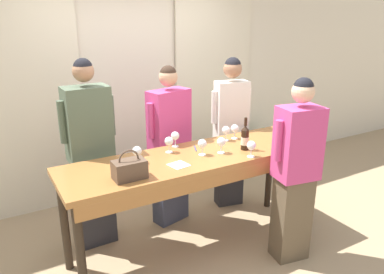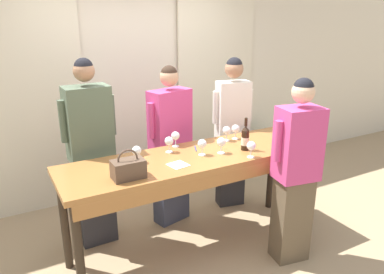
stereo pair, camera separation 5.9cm
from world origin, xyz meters
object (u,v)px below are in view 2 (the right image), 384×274
at_px(wine_bottle, 245,138).
at_px(handbag, 128,169).
at_px(wine_glass_back_left, 175,136).
at_px(wine_glass_back_mid, 227,131).
at_px(wine_glass_back_right, 137,151).
at_px(potted_plant, 266,148).
at_px(wine_glass_front_left, 251,146).
at_px(wine_glass_front_mid, 202,144).
at_px(wine_glass_center_mid, 281,129).
at_px(guest_olive_jacket, 91,154).
at_px(wine_glass_center_right, 169,141).
at_px(guest_cream_sweater, 232,130).
at_px(wine_glass_center_left, 236,129).
at_px(guest_pink_top, 170,146).
at_px(tasting_bar, 197,167).
at_px(host_pouring, 296,172).
at_px(wine_glass_front_right, 221,143).

bearing_deg(wine_bottle, handbag, -176.16).
relative_size(wine_bottle, wine_glass_back_left, 2.08).
xyz_separation_m(wine_bottle, handbag, (-1.17, -0.08, -0.04)).
bearing_deg(handbag, wine_glass_back_mid, 18.15).
height_order(wine_glass_back_right, potted_plant, wine_glass_back_right).
bearing_deg(potted_plant, wine_bottle, -136.42).
height_order(wine_glass_front_left, wine_glass_front_mid, same).
xyz_separation_m(wine_glass_center_mid, guest_olive_jacket, (-1.79, 0.59, -0.14)).
height_order(wine_glass_front_left, wine_glass_center_right, same).
bearing_deg(wine_glass_front_left, guest_cream_sweater, 65.23).
relative_size(wine_bottle, wine_glass_center_left, 2.08).
xyz_separation_m(wine_glass_center_left, guest_olive_jacket, (-1.38, 0.37, -0.14)).
bearing_deg(guest_pink_top, guest_cream_sweater, -0.00).
bearing_deg(wine_bottle, wine_glass_back_left, 142.92).
xyz_separation_m(wine_glass_center_mid, wine_glass_center_right, (-1.17, 0.19, 0.00)).
xyz_separation_m(guest_olive_jacket, guest_pink_top, (0.82, 0.00, -0.06)).
relative_size(tasting_bar, guest_pink_top, 1.44).
distance_m(wine_glass_front_left, wine_glass_back_left, 0.74).
xyz_separation_m(wine_glass_front_mid, host_pouring, (0.64, -0.53, -0.20)).
height_order(wine_glass_back_right, host_pouring, host_pouring).
height_order(wine_bottle, wine_glass_center_mid, wine_bottle).
xyz_separation_m(wine_glass_front_right, wine_glass_back_right, (-0.76, 0.16, 0.00)).
height_order(wine_bottle, wine_glass_back_left, wine_bottle).
bearing_deg(wine_glass_center_right, potted_plant, 27.46).
distance_m(wine_glass_center_left, wine_glass_back_right, 1.12).
xyz_separation_m(handbag, wine_glass_front_mid, (0.75, 0.15, 0.02)).
distance_m(wine_glass_center_mid, wine_glass_back_right, 1.52).
bearing_deg(wine_glass_back_mid, wine_glass_back_right, -173.38).
relative_size(tasting_bar, guest_cream_sweater, 1.41).
height_order(wine_glass_front_mid, wine_glass_back_left, same).
distance_m(wine_glass_center_left, wine_glass_center_right, 0.76).
xyz_separation_m(handbag, wine_glass_center_mid, (1.69, 0.17, 0.03)).
height_order(tasting_bar, guest_pink_top, guest_pink_top).
bearing_deg(tasting_bar, potted_plant, 34.07).
bearing_deg(wine_glass_center_right, guest_cream_sweater, 22.05).
bearing_deg(guest_olive_jacket, wine_glass_back_mid, -16.60).
bearing_deg(guest_olive_jacket, guest_pink_top, 0.00).
bearing_deg(handbag, wine_glass_back_right, 57.24).
bearing_deg(wine_bottle, wine_glass_front_left, -110.81).
distance_m(wine_glass_back_mid, guest_pink_top, 0.62).
bearing_deg(wine_glass_center_left, wine_glass_front_right, -141.91).
height_order(wine_glass_front_mid, wine_glass_back_mid, same).
height_order(wine_glass_front_right, wine_glass_back_mid, same).
height_order(wine_glass_front_left, wine_glass_back_mid, same).
bearing_deg(wine_glass_front_right, wine_glass_back_mid, 48.62).
bearing_deg(potted_plant, wine_glass_front_left, -134.19).
bearing_deg(wine_bottle, potted_plant, 43.58).
xyz_separation_m(tasting_bar, wine_glass_center_right, (-0.18, 0.21, 0.21)).
distance_m(handbag, wine_glass_center_left, 1.34).
height_order(wine_glass_center_right, wine_glass_back_right, same).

